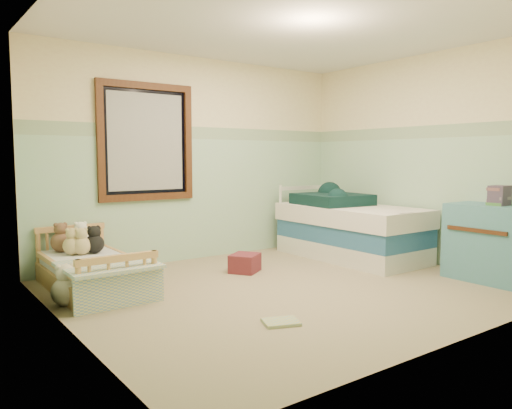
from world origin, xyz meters
TOP-DOWN VIEW (x-y plane):
  - floor at (0.00, 0.00)m, footprint 4.20×3.60m
  - ceiling at (0.00, 0.00)m, footprint 4.20×3.60m
  - wall_back at (0.00, 1.80)m, footprint 4.20×0.04m
  - wall_front at (0.00, -1.80)m, footprint 4.20×0.04m
  - wall_left at (-2.10, 0.00)m, footprint 0.04×3.60m
  - wall_right at (2.10, 0.00)m, footprint 0.04×3.60m
  - wainscot_mint at (0.00, 1.79)m, footprint 4.20×0.01m
  - border_strip at (0.00, 1.79)m, footprint 4.20×0.01m
  - window_frame at (-0.70, 1.76)m, footprint 1.16×0.06m
  - window_blinds at (-0.70, 1.77)m, footprint 0.92×0.01m
  - toddler_bed_frame at (-1.60, 1.05)m, footprint 0.72×1.44m
  - toddler_mattress at (-1.60, 1.05)m, footprint 0.66×1.38m
  - patchwork_quilt at (-1.60, 0.60)m, footprint 0.78×0.72m
  - plush_bed_brown at (-1.75, 1.55)m, footprint 0.21×0.21m
  - plush_bed_white at (-1.55, 1.55)m, footprint 0.20×0.20m
  - plush_bed_tan at (-1.70, 1.33)m, footprint 0.18×0.18m
  - plush_bed_dark at (-1.47, 1.33)m, footprint 0.18×0.18m
  - plush_floor_cream at (-1.95, 0.65)m, footprint 0.25×0.25m
  - plush_floor_tan at (-1.63, 0.45)m, footprint 0.22×0.22m
  - twin_bed_frame at (1.55, 0.65)m, footprint 0.92×1.85m
  - twin_boxspring at (1.55, 0.65)m, footprint 0.92×1.85m
  - twin_mattress at (1.55, 0.65)m, footprint 0.96×1.89m
  - teal_blanket at (1.50, 0.95)m, footprint 0.86×0.90m
  - dresser at (1.84, -0.99)m, footprint 0.49×0.79m
  - book_stack at (1.84, -1.08)m, footprint 0.21×0.17m
  - red_pillow at (0.02, 0.80)m, footprint 0.42×0.41m
  - floor_book at (-0.75, -0.79)m, footprint 0.33×0.29m
  - extra_plush_0 at (-1.62, 1.28)m, footprint 0.18×0.18m
  - extra_plush_1 at (-1.49, 1.29)m, footprint 0.19×0.19m

SIDE VIEW (x-z plane):
  - floor at x=0.00m, z-range -0.02..0.00m
  - floor_book at x=-0.75m, z-range 0.00..0.02m
  - toddler_bed_frame at x=-1.60m, z-range 0.00..0.19m
  - red_pillow at x=0.02m, z-range 0.00..0.20m
  - twin_bed_frame at x=1.55m, z-range 0.00..0.22m
  - plush_floor_tan at x=-1.63m, z-range 0.00..0.22m
  - plush_floor_cream at x=-1.95m, z-range 0.00..0.25m
  - toddler_mattress at x=-1.60m, z-range 0.19..0.31m
  - patchwork_quilt at x=-1.60m, z-range 0.31..0.34m
  - twin_boxspring at x=1.55m, z-range 0.22..0.44m
  - plush_bed_dark at x=-1.47m, z-range 0.31..0.48m
  - dresser at x=1.84m, z-range 0.00..0.79m
  - extra_plush_0 at x=-1.62m, z-range 0.31..0.49m
  - plush_bed_tan at x=-1.70m, z-range 0.31..0.49m
  - extra_plush_1 at x=-1.49m, z-range 0.31..0.50m
  - plush_bed_white at x=-1.55m, z-range 0.31..0.51m
  - plush_bed_brown at x=-1.75m, z-range 0.31..0.51m
  - twin_mattress at x=1.55m, z-range 0.44..0.66m
  - teal_blanket at x=1.50m, z-range 0.66..0.80m
  - wainscot_mint at x=0.00m, z-range 0.00..1.50m
  - book_stack at x=1.84m, z-range 0.79..0.99m
  - wall_back at x=0.00m, z-range 0.00..2.50m
  - wall_front at x=0.00m, z-range 0.00..2.50m
  - wall_left at x=-2.10m, z-range 0.00..2.50m
  - wall_right at x=2.10m, z-range 0.00..2.50m
  - window_blinds at x=-0.70m, z-range 0.89..2.01m
  - window_frame at x=-0.70m, z-range 0.77..2.13m
  - border_strip at x=0.00m, z-range 1.50..1.65m
  - ceiling at x=0.00m, z-range 2.50..2.52m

